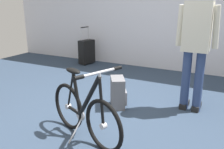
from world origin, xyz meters
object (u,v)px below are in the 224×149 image
(visitor_near_wall, at_px, (196,40))
(rolling_suitcase, at_px, (87,52))
(folding_bike_foreground, at_px, (84,111))
(backpack_on_floor, at_px, (118,93))

(visitor_near_wall, height_order, rolling_suitcase, visitor_near_wall)
(folding_bike_foreground, xyz_separation_m, backpack_on_floor, (-0.05, 0.88, -0.11))
(rolling_suitcase, xyz_separation_m, backpack_on_floor, (1.65, -1.80, -0.08))
(folding_bike_foreground, height_order, backpack_on_floor, folding_bike_foreground)
(folding_bike_foreground, relative_size, rolling_suitcase, 1.28)
(folding_bike_foreground, bearing_deg, backpack_on_floor, 93.05)
(rolling_suitcase, bearing_deg, visitor_near_wall, -29.70)
(rolling_suitcase, distance_m, backpack_on_floor, 2.45)
(folding_bike_foreground, relative_size, visitor_near_wall, 0.66)
(backpack_on_floor, bearing_deg, rolling_suitcase, 132.59)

